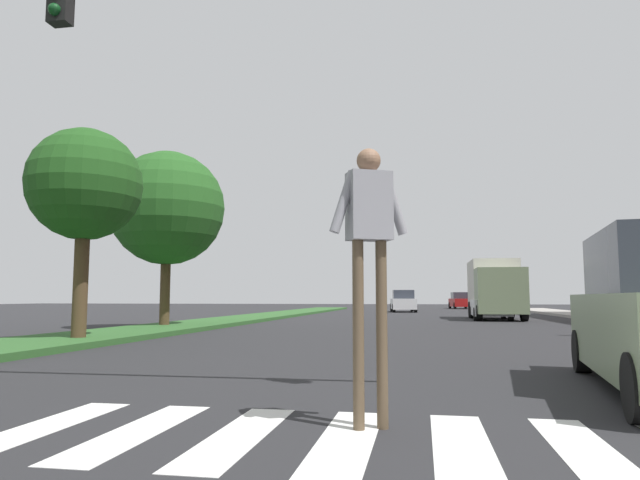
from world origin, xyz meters
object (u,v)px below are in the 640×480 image
at_px(sedan_distant, 403,302).
at_px(sedan_midblock, 490,304).
at_px(tree_mid, 85,186).
at_px(truck_box_delivery, 495,288).
at_px(tree_far, 167,208).
at_px(sedan_far_horizon, 460,301).
at_px(traffic_light_gantry, 61,46).
at_px(pedestrian_performer, 369,239).

bearing_deg(sedan_distant, sedan_midblock, -71.42).
bearing_deg(tree_mid, truck_box_delivery, 55.74).
bearing_deg(tree_far, sedan_far_horizon, 71.73).
bearing_deg(sedan_distant, traffic_light_gantry, -94.62).
height_order(traffic_light_gantry, pedestrian_performer, traffic_light_gantry).
bearing_deg(sedan_far_horizon, tree_mid, -104.88).
bearing_deg(sedan_midblock, tree_far, -139.19).
bearing_deg(sedan_far_horizon, traffic_light_gantry, -99.03).
bearing_deg(pedestrian_performer, tree_far, 121.35).
bearing_deg(sedan_midblock, truck_box_delivery, 53.48).
relative_size(traffic_light_gantry, truck_box_delivery, 1.61).
height_order(tree_mid, sedan_far_horizon, tree_mid).
distance_m(tree_mid, traffic_light_gantry, 7.65).
distance_m(sedan_far_horizon, truck_box_delivery, 28.05).
height_order(tree_far, sedan_midblock, tree_far).
relative_size(tree_far, sedan_distant, 1.46).
xyz_separation_m(sedan_far_horizon, truck_box_delivery, (-0.03, -28.04, 0.87)).
xyz_separation_m(traffic_light_gantry, truck_box_delivery, (8.31, 24.46, -2.77)).
distance_m(tree_mid, sedan_distant, 32.88).
height_order(sedan_distant, sedan_far_horizon, sedan_distant).
bearing_deg(traffic_light_gantry, pedestrian_performer, -17.85).
height_order(tree_mid, sedan_distant, tree_mid).
distance_m(traffic_light_gantry, sedan_far_horizon, 53.28).
bearing_deg(truck_box_delivery, sedan_midblock, -126.52).
relative_size(tree_mid, truck_box_delivery, 0.85).
relative_size(traffic_light_gantry, sedan_far_horizon, 2.31).
bearing_deg(traffic_light_gantry, sedan_midblock, 71.59).
xyz_separation_m(tree_mid, sedan_distant, (6.97, 31.97, -3.19)).
xyz_separation_m(tree_far, sedan_far_horizon, (13.01, 39.40, -3.65)).
xyz_separation_m(sedan_midblock, truck_box_delivery, (0.31, 0.42, 0.86)).
bearing_deg(truck_box_delivery, traffic_light_gantry, -108.77).
bearing_deg(truck_box_delivery, sedan_far_horizon, 89.94).
height_order(sedan_distant, truck_box_delivery, truck_box_delivery).
distance_m(traffic_light_gantry, sedan_distant, 38.86).
xyz_separation_m(pedestrian_performer, truck_box_delivery, (4.20, 25.78, -0.03)).
bearing_deg(traffic_light_gantry, truck_box_delivery, 71.23).
xyz_separation_m(tree_mid, sedan_far_horizon, (12.20, 45.90, -3.21)).
bearing_deg(tree_mid, traffic_light_gantry, -59.71).
height_order(tree_mid, traffic_light_gantry, traffic_light_gantry).
xyz_separation_m(tree_far, sedan_midblock, (12.67, 10.94, -3.64)).
xyz_separation_m(tree_far, pedestrian_performer, (8.78, -14.42, -2.76)).
xyz_separation_m(traffic_light_gantry, pedestrian_performer, (4.12, -1.33, -2.74)).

